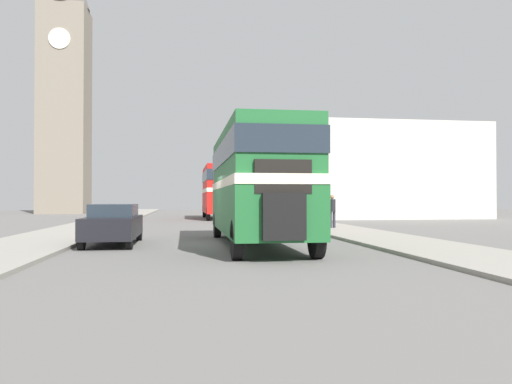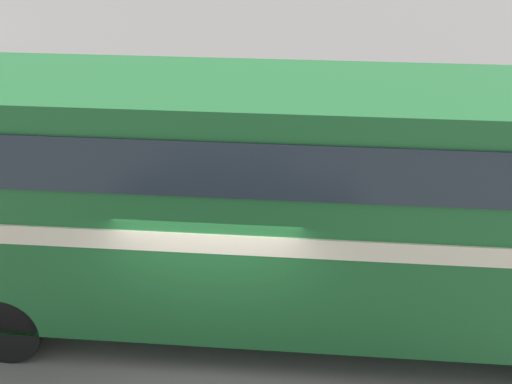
{
  "view_description": "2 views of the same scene",
  "coord_description": "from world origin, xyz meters",
  "px_view_note": "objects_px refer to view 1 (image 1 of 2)",
  "views": [
    {
      "loc": [
        -1.27,
        -18.64,
        1.67
      ],
      "look_at": [
        1.29,
        -0.94,
        1.92
      ],
      "focal_mm": 35.0,
      "sensor_mm": 36.0,
      "label": 1
    },
    {
      "loc": [
        -8.0,
        -1.41,
        6.85
      ],
      "look_at": [
        1.29,
        -0.53,
        2.38
      ],
      "focal_mm": 50.0,
      "sensor_mm": 36.0,
      "label": 2
    }
  ],
  "objects_px": {
    "church_tower": "(65,71)",
    "bicycle_on_pavement": "(301,217)",
    "bus_distant": "(219,188)",
    "car_parked_near": "(114,224)",
    "pedestrian_walking": "(332,209)",
    "double_decker_bus": "(256,178)"
  },
  "relations": [
    {
      "from": "car_parked_near",
      "to": "church_tower",
      "type": "xyz_separation_m",
      "value": [
        -11.21,
        41.56,
        15.84
      ]
    },
    {
      "from": "double_decker_bus",
      "to": "car_parked_near",
      "type": "height_order",
      "value": "double_decker_bus"
    },
    {
      "from": "bicycle_on_pavement",
      "to": "pedestrian_walking",
      "type": "bearing_deg",
      "value": -88.43
    },
    {
      "from": "bus_distant",
      "to": "church_tower",
      "type": "distance_m",
      "value": 28.4
    },
    {
      "from": "church_tower",
      "to": "bicycle_on_pavement",
      "type": "bearing_deg",
      "value": -52.2
    },
    {
      "from": "car_parked_near",
      "to": "pedestrian_walking",
      "type": "bearing_deg",
      "value": 34.83
    },
    {
      "from": "car_parked_near",
      "to": "church_tower",
      "type": "bearing_deg",
      "value": 105.09
    },
    {
      "from": "bus_distant",
      "to": "bicycle_on_pavement",
      "type": "distance_m",
      "value": 10.91
    },
    {
      "from": "double_decker_bus",
      "to": "bus_distant",
      "type": "distance_m",
      "value": 24.48
    },
    {
      "from": "pedestrian_walking",
      "to": "car_parked_near",
      "type": "bearing_deg",
      "value": -145.17
    },
    {
      "from": "double_decker_bus",
      "to": "church_tower",
      "type": "height_order",
      "value": "church_tower"
    },
    {
      "from": "car_parked_near",
      "to": "double_decker_bus",
      "type": "bearing_deg",
      "value": -12.31
    },
    {
      "from": "bus_distant",
      "to": "car_parked_near",
      "type": "distance_m",
      "value": 24.06
    },
    {
      "from": "bus_distant",
      "to": "church_tower",
      "type": "relative_size",
      "value": 0.29
    },
    {
      "from": "double_decker_bus",
      "to": "bicycle_on_pavement",
      "type": "distance_m",
      "value": 15.92
    },
    {
      "from": "bus_distant",
      "to": "pedestrian_walking",
      "type": "height_order",
      "value": "bus_distant"
    },
    {
      "from": "double_decker_bus",
      "to": "bicycle_on_pavement",
      "type": "relative_size",
      "value": 5.79
    },
    {
      "from": "car_parked_near",
      "to": "pedestrian_walking",
      "type": "xyz_separation_m",
      "value": [
        10.5,
        7.3,
        0.36
      ]
    },
    {
      "from": "bus_distant",
      "to": "car_parked_near",
      "type": "relative_size",
      "value": 2.07
    },
    {
      "from": "car_parked_near",
      "to": "bicycle_on_pavement",
      "type": "distance_m",
      "value": 17.24
    },
    {
      "from": "bus_distant",
      "to": "car_parked_near",
      "type": "xyz_separation_m",
      "value": [
        -5.49,
        -23.36,
        -1.83
      ]
    },
    {
      "from": "double_decker_bus",
      "to": "bicycle_on_pavement",
      "type": "bearing_deg",
      "value": 70.76
    }
  ]
}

